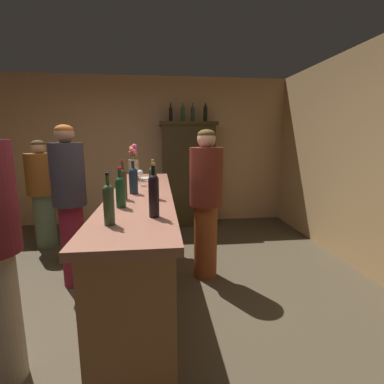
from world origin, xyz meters
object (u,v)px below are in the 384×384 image
at_px(wine_bottle_chardonnay, 123,183).
at_px(patron_by_cabinet, 70,200).
at_px(wine_bottle_rose, 153,181).
at_px(display_bottle_center, 193,113).
at_px(flower_arrangement, 134,164).
at_px(display_bottle_midright, 205,113).
at_px(wine_bottle_merlot, 109,203).
at_px(patron_in_navy, 43,191).
at_px(wine_glass_mid, 133,174).
at_px(bartender, 206,199).
at_px(display_cabinet, 188,173).
at_px(wine_bottle_malbec, 121,190).
at_px(display_bottle_left, 171,113).
at_px(cheese_plate, 146,178).
at_px(bar_counter, 143,247).
at_px(display_bottle_midleft, 183,113).
at_px(wine_glass_front, 140,174).
at_px(wine_bottle_pinot, 154,193).
at_px(patron_tall, 70,198).
at_px(wine_bottle_riesling, 133,179).

relative_size(wine_bottle_chardonnay, patron_by_cabinet, 0.19).
relative_size(wine_bottle_rose, display_bottle_center, 0.96).
relative_size(flower_arrangement, display_bottle_midright, 1.31).
xyz_separation_m(wine_bottle_merlot, patron_in_navy, (-1.36, 2.56, -0.37)).
distance_m(wine_bottle_chardonnay, display_bottle_center, 2.95).
xyz_separation_m(wine_bottle_merlot, wine_bottle_chardonnay, (-0.00, 0.71, 0.01)).
distance_m(wine_glass_mid, bartender, 0.84).
bearing_deg(flower_arrangement, display_cabinet, 61.90).
height_order(wine_glass_mid, patron_in_navy, patron_in_navy).
xyz_separation_m(wine_glass_mid, patron_by_cabinet, (-0.64, -0.16, -0.24)).
relative_size(display_cabinet, wine_bottle_malbec, 6.27).
bearing_deg(display_bottle_left, flower_arrangement, -108.75).
xyz_separation_m(wine_bottle_merlot, display_bottle_midright, (1.11, 3.41, 0.79)).
distance_m(cheese_plate, patron_in_navy, 1.65).
xyz_separation_m(bar_counter, display_cabinet, (0.69, 2.43, 0.42)).
bearing_deg(cheese_plate, display_bottle_midleft, 68.79).
bearing_deg(wine_bottle_malbec, bar_counter, 79.03).
xyz_separation_m(wine_bottle_merlot, wine_glass_front, (0.09, 1.40, -0.01)).
height_order(wine_bottle_pinot, wine_bottle_merlot, wine_bottle_pinot).
bearing_deg(cheese_plate, wine_bottle_merlot, -93.86).
height_order(display_bottle_left, patron_tall, display_bottle_left).
xyz_separation_m(bar_counter, wine_bottle_merlot, (-0.12, -0.99, 0.66)).
relative_size(wine_bottle_pinot, wine_glass_front, 2.08).
relative_size(wine_bottle_merlot, bartender, 0.18).
xyz_separation_m(wine_bottle_pinot, wine_glass_front, (-0.16, 1.26, -0.03)).
height_order(wine_bottle_merlot, patron_tall, patron_tall).
bearing_deg(flower_arrangement, patron_by_cabinet, -141.19).
height_order(wine_glass_mid, display_bottle_midright, display_bottle_midright).
xyz_separation_m(wine_bottle_riesling, wine_bottle_rose, (0.18, -0.22, 0.02)).
distance_m(display_cabinet, cheese_plate, 1.66).
bearing_deg(display_bottle_left, display_bottle_center, 0.00).
distance_m(wine_bottle_chardonnay, display_bottle_left, 2.85).
bearing_deg(flower_arrangement, display_bottle_left, 71.25).
distance_m(wine_bottle_chardonnay, display_bottle_midright, 3.02).
relative_size(display_bottle_center, bartender, 0.20).
xyz_separation_m(wine_glass_mid, display_bottle_midleft, (0.71, 1.88, 0.81)).
bearing_deg(wine_bottle_malbec, wine_bottle_merlot, -91.68).
relative_size(wine_bottle_rose, wine_glass_front, 1.95).
bearing_deg(wine_bottle_merlot, wine_bottle_malbec, 88.32).
bearing_deg(patron_in_navy, flower_arrangement, 0.88).
distance_m(wine_bottle_merlot, wine_bottle_chardonnay, 0.71).
bearing_deg(display_bottle_midleft, patron_in_navy, -157.59).
bearing_deg(wine_bottle_chardonnay, display_cabinet, 73.24).
relative_size(display_cabinet, display_bottle_center, 5.47).
height_order(bar_counter, bartender, bartender).
bearing_deg(wine_bottle_pinot, cheese_plate, 94.11).
bearing_deg(flower_arrangement, wine_glass_mid, -85.79).
relative_size(display_bottle_center, patron_in_navy, 0.22).
relative_size(display_bottle_center, patron_tall, 0.21).
relative_size(bar_counter, wine_bottle_riesling, 9.41).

